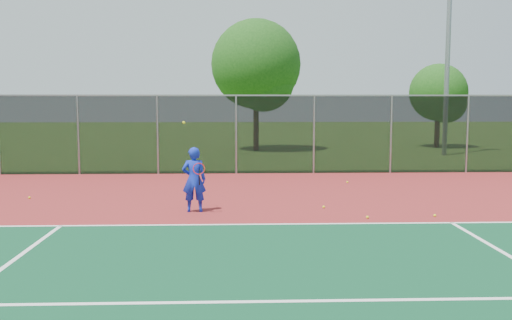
{
  "coord_description": "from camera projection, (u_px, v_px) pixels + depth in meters",
  "views": [
    {
      "loc": [
        -3.02,
        -9.84,
        2.91
      ],
      "look_at": [
        -2.49,
        5.0,
        1.3
      ],
      "focal_mm": 40.0,
      "sensor_mm": 36.0,
      "label": 1
    }
  ],
  "objects": [
    {
      "name": "ground",
      "position": [
        405.0,
        262.0,
        10.2
      ],
      "size": [
        120.0,
        120.0,
        0.0
      ],
      "primitive_type": "plane",
      "color": "#325A19",
      "rests_on": "ground"
    },
    {
      "name": "court_apron",
      "position": [
        377.0,
        235.0,
        12.18
      ],
      "size": [
        30.0,
        20.0,
        0.02
      ],
      "primitive_type": "cube",
      "color": "maroon",
      "rests_on": "ground"
    },
    {
      "name": "fence_back",
      "position": [
        314.0,
        133.0,
        21.95
      ],
      "size": [
        30.0,
        0.06,
        3.03
      ],
      "color": "black",
      "rests_on": "court_apron"
    },
    {
      "name": "tennis_player",
      "position": [
        194.0,
        179.0,
        14.51
      ],
      "size": [
        0.62,
        0.62,
        2.31
      ],
      "color": "#1429BB",
      "rests_on": "court_apron"
    },
    {
      "name": "practice_ball_0",
      "position": [
        367.0,
        217.0,
        13.74
      ],
      "size": [
        0.07,
        0.07,
        0.07
      ],
      "primitive_type": "sphere",
      "color": "yellow",
      "rests_on": "court_apron"
    },
    {
      "name": "practice_ball_1",
      "position": [
        435.0,
        215.0,
        13.95
      ],
      "size": [
        0.07,
        0.07,
        0.07
      ],
      "primitive_type": "sphere",
      "color": "yellow",
      "rests_on": "court_apron"
    },
    {
      "name": "practice_ball_2",
      "position": [
        347.0,
        182.0,
        19.49
      ],
      "size": [
        0.07,
        0.07,
        0.07
      ],
      "primitive_type": "sphere",
      "color": "yellow",
      "rests_on": "court_apron"
    },
    {
      "name": "practice_ball_3",
      "position": [
        29.0,
        198.0,
        16.45
      ],
      "size": [
        0.07,
        0.07,
        0.07
      ],
      "primitive_type": "sphere",
      "color": "yellow",
      "rests_on": "court_apron"
    },
    {
      "name": "practice_ball_4",
      "position": [
        324.0,
        207.0,
        15.04
      ],
      "size": [
        0.07,
        0.07,
        0.07
      ],
      "primitive_type": "sphere",
      "color": "yellow",
      "rests_on": "court_apron"
    },
    {
      "name": "floodlight_n",
      "position": [
        449.0,
        29.0,
        28.5
      ],
      "size": [
        0.9,
        0.4,
        11.18
      ],
      "color": "gray",
      "rests_on": "ground"
    },
    {
      "name": "tree_back_left",
      "position": [
        258.0,
        68.0,
        31.32
      ],
      "size": [
        4.94,
        4.94,
        7.26
      ],
      "color": "#322012",
      "rests_on": "ground"
    },
    {
      "name": "tree_back_mid",
      "position": [
        440.0,
        95.0,
        33.43
      ],
      "size": [
        3.36,
        3.36,
        4.94
      ],
      "color": "#322012",
      "rests_on": "ground"
    }
  ]
}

